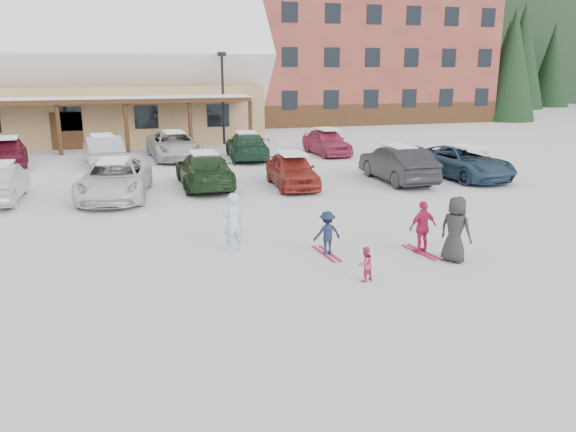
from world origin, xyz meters
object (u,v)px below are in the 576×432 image
object	(u,v)px
parked_car_3	(204,170)
parked_car_4	(292,170)
parked_car_9	(103,151)
parked_car_12	(327,142)
parked_car_6	(463,162)
lamp_post	(223,92)
alpine_hotel	(324,23)
parked_car_8	(8,152)
child_navy	(327,233)
parked_car_2	(115,179)
adult_skier	(233,222)
parked_car_5	(397,164)
child_magenta	(423,227)
parked_car_10	(174,145)
day_lodge	(37,80)
bystander_dark	(456,229)
parked_car_11	(247,146)
toddler_red	(365,264)

from	to	relation	value
parked_car_3	parked_car_4	xyz separation A→B (m)	(3.44, -0.94, -0.01)
parked_car_9	parked_car_12	bearing A→B (deg)	174.59
parked_car_4	parked_car_6	world-z (taller)	parked_car_6
lamp_post	parked_car_6	distance (m)	16.60
alpine_hotel	parked_car_8	size ratio (longest dim) A/B	7.40
child_navy	parked_car_2	world-z (taller)	parked_car_2
adult_skier	parked_car_8	world-z (taller)	adult_skier
parked_car_3	parked_car_5	world-z (taller)	parked_car_5
adult_skier	child_magenta	bearing A→B (deg)	149.50
child_navy	parked_car_10	bearing A→B (deg)	-85.96
day_lodge	bystander_dark	bearing A→B (deg)	-65.48
bystander_dark	parked_car_9	size ratio (longest dim) A/B	0.36
parked_car_11	day_lodge	bearing A→B (deg)	-39.63
toddler_red	parked_car_5	distance (m)	11.93
parked_car_2	parked_car_12	size ratio (longest dim) A/B	1.22
toddler_red	adult_skier	bearing A→B (deg)	-70.92
toddler_red	bystander_dark	size ratio (longest dim) A/B	0.49
toddler_red	bystander_dark	bearing A→B (deg)	172.42
lamp_post	parked_car_9	xyz separation A→B (m)	(-7.13, -6.55, -2.46)
parked_car_4	parked_car_9	distance (m)	10.58
child_magenta	parked_car_4	distance (m)	9.11
alpine_hotel	bystander_dark	distance (m)	40.87
parked_car_2	parked_car_6	size ratio (longest dim) A/B	1.02
child_navy	bystander_dark	world-z (taller)	bystander_dark
lamp_post	adult_skier	distance (m)	21.88
lamp_post	child_magenta	bearing A→B (deg)	-86.66
child_navy	parked_car_11	size ratio (longest dim) A/B	0.24
parked_car_3	lamp_post	bearing A→B (deg)	-103.59
adult_skier	parked_car_11	world-z (taller)	adult_skier
parked_car_8	bystander_dark	bearing A→B (deg)	-61.24
bystander_dark	parked_car_2	world-z (taller)	bystander_dark
child_magenta	parked_car_4	world-z (taller)	child_magenta
lamp_post	parked_car_6	xyz separation A→B (m)	(8.22, -14.20, -2.52)
parked_car_5	parked_car_11	xyz separation A→B (m)	(-4.91, 7.76, -0.06)
parked_car_5	parked_car_9	world-z (taller)	parked_car_5
lamp_post	child_magenta	world-z (taller)	lamp_post
toddler_red	parked_car_3	world-z (taller)	parked_car_3
toddler_red	parked_car_10	xyz separation A→B (m)	(-2.67, 19.15, 0.31)
toddler_red	child_magenta	bearing A→B (deg)	-167.85
bystander_dark	parked_car_11	xyz separation A→B (m)	(-1.65, 17.45, -0.14)
toddler_red	parked_car_12	xyz separation A→B (m)	(5.67, 18.38, 0.30)
toddler_red	parked_car_2	distance (m)	11.77
parked_car_6	parked_car_9	size ratio (longest dim) A/B	1.09
toddler_red	parked_car_6	bearing A→B (deg)	-152.39
lamp_post	parked_car_8	distance (m)	13.15
parked_car_4	parked_car_5	distance (m)	4.63
parked_car_9	parked_car_12	world-z (taller)	parked_car_9
day_lodge	parked_car_4	size ratio (longest dim) A/B	7.17
parked_car_4	alpine_hotel	bearing A→B (deg)	70.92
parked_car_10	bystander_dark	bearing A→B (deg)	-78.51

